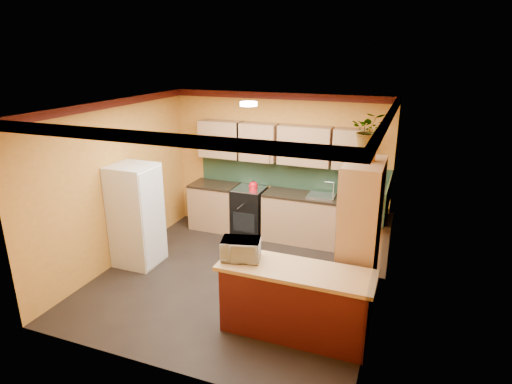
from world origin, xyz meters
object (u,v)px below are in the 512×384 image
(pantry, at_px, (359,238))
(breakfast_bar, at_px, (294,304))
(microwave, at_px, (241,249))
(stove, at_px, (249,211))
(fridge, at_px, (136,215))
(base_cabinets_back, at_px, (280,216))

(pantry, distance_m, breakfast_bar, 1.24)
(breakfast_bar, bearing_deg, pantry, 54.85)
(breakfast_bar, relative_size, microwave, 3.77)
(stove, distance_m, fridge, 2.26)
(stove, height_order, microwave, microwave)
(breakfast_bar, bearing_deg, microwave, 180.00)
(base_cabinets_back, bearing_deg, microwave, -82.49)
(pantry, xyz_separation_m, breakfast_bar, (-0.62, -0.88, -0.61))
(stove, xyz_separation_m, breakfast_bar, (1.70, -2.77, -0.02))
(breakfast_bar, height_order, microwave, microwave)
(pantry, height_order, breakfast_bar, pantry)
(stove, xyz_separation_m, microwave, (0.99, -2.77, 0.61))
(pantry, relative_size, microwave, 4.40)
(base_cabinets_back, relative_size, stove, 4.01)
(breakfast_bar, bearing_deg, stove, 121.60)
(fridge, height_order, microwave, fridge)
(stove, bearing_deg, pantry, -39.03)
(base_cabinets_back, xyz_separation_m, microwave, (0.36, -2.77, 0.62))
(base_cabinets_back, height_order, microwave, microwave)
(base_cabinets_back, distance_m, fridge, 2.67)
(microwave, bearing_deg, base_cabinets_back, 83.04)
(base_cabinets_back, xyz_separation_m, fridge, (-1.90, -1.82, 0.41))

